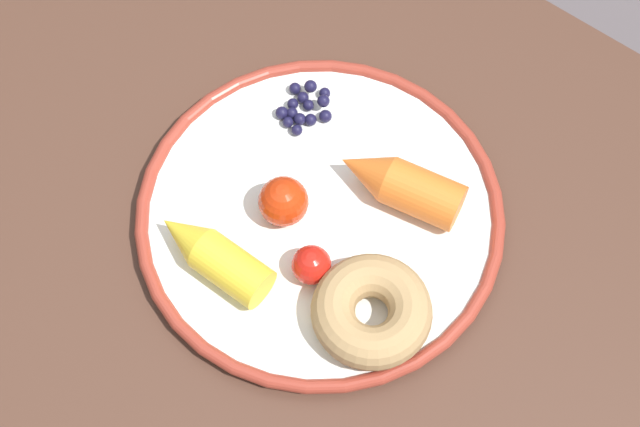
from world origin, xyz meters
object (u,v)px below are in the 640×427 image
at_px(blueberry_pile, 304,107).
at_px(plate, 320,215).
at_px(carrot_orange, 400,184).
at_px(tomato_mid, 311,265).
at_px(donut, 372,311).
at_px(dining_table, 264,279).
at_px(carrot_yellow, 212,255).
at_px(tomato_near, 283,201).

bearing_deg(blueberry_pile, plate, -44.29).
bearing_deg(carrot_orange, tomato_mid, -97.90).
relative_size(blueberry_pile, tomato_mid, 1.71).
relative_size(donut, blueberry_pile, 1.73).
bearing_deg(dining_table, blueberry_pile, 107.96).
relative_size(carrot_yellow, tomato_near, 2.49).
bearing_deg(carrot_orange, donut, -65.20).
relative_size(carrot_orange, tomato_mid, 3.48).
relative_size(carrot_orange, tomato_near, 2.69).
height_order(plate, carrot_orange, carrot_orange).
xyz_separation_m(carrot_orange, tomato_near, (-0.07, -0.07, 0.00)).
relative_size(donut, tomato_near, 2.29).
height_order(plate, donut, donut).
bearing_deg(dining_table, carrot_orange, 49.31).
bearing_deg(dining_table, tomato_mid, -7.48).
relative_size(dining_table, carrot_yellow, 8.56).
height_order(carrot_yellow, tomato_mid, carrot_yellow).
relative_size(blueberry_pile, tomato_near, 1.32).
relative_size(carrot_yellow, blueberry_pile, 1.88).
height_order(donut, tomato_near, tomato_near).
distance_m(plate, donut, 0.11).
bearing_deg(plate, tomato_mid, -59.37).
relative_size(donut, tomato_mid, 2.96).
bearing_deg(tomato_near, donut, -15.55).
relative_size(tomato_near, tomato_mid, 1.30).
height_order(carrot_yellow, tomato_near, tomato_near).
distance_m(carrot_orange, donut, 0.12).
distance_m(plate, blueberry_pile, 0.11).
relative_size(dining_table, carrot_orange, 7.91).
xyz_separation_m(donut, blueberry_pile, (-0.17, 0.12, -0.01)).
distance_m(carrot_yellow, tomato_mid, 0.08).
height_order(carrot_yellow, blueberry_pile, carrot_yellow).
bearing_deg(carrot_yellow, plate, 65.92).
xyz_separation_m(dining_table, donut, (0.13, -0.01, 0.15)).
height_order(carrot_orange, tomato_mid, carrot_orange).
distance_m(plate, carrot_yellow, 0.10).
bearing_deg(donut, dining_table, 174.92).
bearing_deg(donut, carrot_orange, 114.80).
xyz_separation_m(plate, blueberry_pile, (-0.07, 0.07, 0.01)).
distance_m(dining_table, tomato_near, 0.15).
relative_size(dining_table, plate, 2.86).
xyz_separation_m(dining_table, carrot_orange, (0.08, 0.09, 0.15)).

